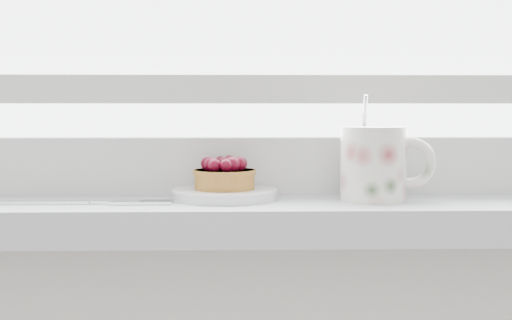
{
  "coord_description": "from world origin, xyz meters",
  "views": [
    {
      "loc": [
        0.01,
        1.07,
        1.04
      ],
      "look_at": [
        0.04,
        1.88,
        0.99
      ],
      "focal_mm": 50.0,
      "sensor_mm": 36.0,
      "label": 1
    }
  ],
  "objects_px": {
    "floral_mug": "(376,162)",
    "fork": "(73,202)",
    "raspberry_tart": "(225,174)",
    "saucer": "(225,194)"
  },
  "relations": [
    {
      "from": "raspberry_tart",
      "to": "fork",
      "type": "height_order",
      "value": "raspberry_tart"
    },
    {
      "from": "fork",
      "to": "saucer",
      "type": "bearing_deg",
      "value": 12.66
    },
    {
      "from": "raspberry_tart",
      "to": "floral_mug",
      "type": "height_order",
      "value": "floral_mug"
    },
    {
      "from": "floral_mug",
      "to": "saucer",
      "type": "bearing_deg",
      "value": 174.17
    },
    {
      "from": "floral_mug",
      "to": "fork",
      "type": "distance_m",
      "value": 0.34
    },
    {
      "from": "saucer",
      "to": "raspberry_tart",
      "type": "distance_m",
      "value": 0.02
    },
    {
      "from": "raspberry_tart",
      "to": "floral_mug",
      "type": "distance_m",
      "value": 0.18
    },
    {
      "from": "fork",
      "to": "raspberry_tart",
      "type": "bearing_deg",
      "value": 12.68
    },
    {
      "from": "saucer",
      "to": "raspberry_tart",
      "type": "height_order",
      "value": "raspberry_tart"
    },
    {
      "from": "raspberry_tart",
      "to": "fork",
      "type": "bearing_deg",
      "value": -167.32
    }
  ]
}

